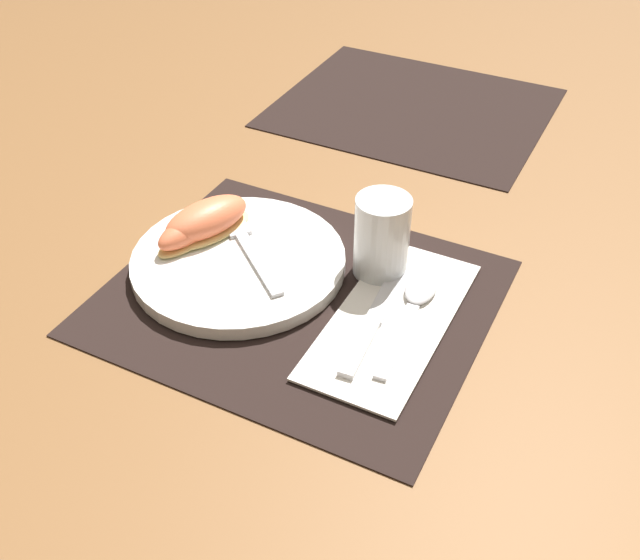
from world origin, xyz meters
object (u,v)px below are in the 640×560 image
object	(u,v)px
citrus_wedge_0	(207,220)
fork	(244,239)
juice_glass	(381,241)
spoon	(415,301)
knife	(378,313)
plate	(239,261)
citrus_wedge_1	(195,227)

from	to	relation	value
citrus_wedge_0	fork	bearing A→B (deg)	5.63
juice_glass	spoon	bearing A→B (deg)	-34.30
juice_glass	knife	size ratio (longest dim) A/B	0.46
plate	citrus_wedge_1	distance (m)	0.07
spoon	citrus_wedge_1	world-z (taller)	citrus_wedge_1
knife	fork	world-z (taller)	fork
spoon	citrus_wedge_1	xyz separation A→B (m)	(-0.27, -0.02, 0.02)
plate	fork	xyz separation A→B (m)	(-0.01, 0.03, 0.01)
spoon	citrus_wedge_0	xyz separation A→B (m)	(-0.26, -0.00, 0.03)
spoon	juice_glass	bearing A→B (deg)	145.70
citrus_wedge_0	citrus_wedge_1	world-z (taller)	citrus_wedge_0
knife	citrus_wedge_1	bearing A→B (deg)	176.27
knife	citrus_wedge_0	size ratio (longest dim) A/B	1.67
spoon	fork	size ratio (longest dim) A/B	1.08
juice_glass	citrus_wedge_0	size ratio (longest dim) A/B	0.76
plate	citrus_wedge_0	world-z (taller)	citrus_wedge_0
spoon	fork	xyz separation A→B (m)	(-0.22, 0.00, 0.01)
knife	spoon	size ratio (longest dim) A/B	1.20
knife	spoon	world-z (taller)	spoon
knife	juice_glass	bearing A→B (deg)	111.69
spoon	citrus_wedge_0	bearing A→B (deg)	-179.17
spoon	plate	bearing A→B (deg)	-172.49
juice_glass	knife	world-z (taller)	juice_glass
juice_glass	spoon	distance (m)	0.08
plate	knife	world-z (taller)	plate
plate	citrus_wedge_1	world-z (taller)	citrus_wedge_1
plate	spoon	size ratio (longest dim) A/B	1.40
citrus_wedge_1	plate	bearing A→B (deg)	-8.04
plate	juice_glass	size ratio (longest dim) A/B	2.55
plate	knife	bearing A→B (deg)	-2.16
juice_glass	citrus_wedge_0	world-z (taller)	juice_glass
spoon	citrus_wedge_0	distance (m)	0.26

